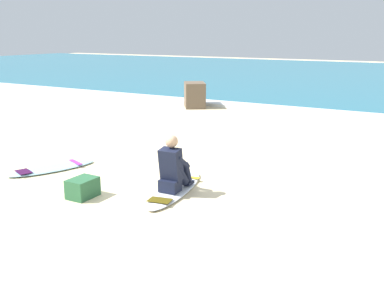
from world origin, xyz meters
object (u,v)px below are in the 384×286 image
at_px(surfer_seated, 173,169).
at_px(surfboard_spare_near, 52,168).
at_px(surfboard_main, 175,189).
at_px(shoreline_rock, 195,95).
at_px(beach_bag, 83,188).

bearing_deg(surfer_seated, surfboard_spare_near, -178.88).
distance_m(surfboard_main, shoreline_rock, 9.07).
xyz_separation_m(surfer_seated, surfboard_spare_near, (-2.81, -0.05, -0.40)).
bearing_deg(surfboard_main, shoreline_rock, 117.59).
bearing_deg(surfboard_spare_near, surfboard_main, 3.54).
bearing_deg(surfboard_main, surfboard_spare_near, -176.46).
relative_size(surfboard_main, beach_bag, 4.53).
bearing_deg(beach_bag, surfboard_spare_near, 152.24).
bearing_deg(shoreline_rock, surfboard_main, -62.41).
relative_size(surfboard_spare_near, beach_bag, 3.80).
xyz_separation_m(surfboard_main, beach_bag, (-1.16, -1.02, 0.12)).
relative_size(shoreline_rock, beach_bag, 2.14).
bearing_deg(surfboard_spare_near, surfer_seated, 1.12).
height_order(surfer_seated, shoreline_rock, surfer_seated).
xyz_separation_m(surfboard_main, shoreline_rock, (-4.20, 8.03, 0.41)).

